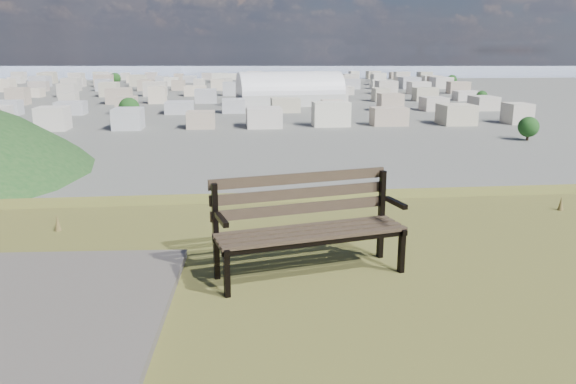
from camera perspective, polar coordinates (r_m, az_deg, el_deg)
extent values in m
cube|color=#3A3121|center=(4.97, 3.10, -4.67)|extent=(1.72, 0.47, 0.03)
cube|color=#3A3121|center=(5.07, 2.61, -4.27)|extent=(1.72, 0.47, 0.03)
cube|color=#3A3121|center=(5.18, 2.13, -3.88)|extent=(1.72, 0.47, 0.03)
cube|color=#3A3121|center=(5.28, 1.68, -3.51)|extent=(1.72, 0.47, 0.03)
cube|color=#3A3121|center=(5.30, 1.40, -1.67)|extent=(1.71, 0.42, 0.10)
cube|color=#3A3121|center=(5.29, 1.31, -0.14)|extent=(1.71, 0.42, 0.10)
cube|color=#3A3121|center=(5.28, 1.23, 1.41)|extent=(1.71, 0.42, 0.10)
cube|color=black|center=(4.79, -6.24, -8.18)|extent=(0.06, 0.07, 0.43)
cube|color=black|center=(5.10, -7.36, -4.05)|extent=(0.06, 0.07, 0.89)
cube|color=black|center=(4.91, -6.80, -5.36)|extent=(0.16, 0.48, 0.05)
cube|color=black|center=(4.79, -6.76, -2.81)|extent=(0.13, 0.35, 0.04)
cube|color=black|center=(5.38, 11.47, -5.86)|extent=(0.06, 0.07, 0.43)
cube|color=black|center=(5.65, 9.46, -2.30)|extent=(0.06, 0.07, 0.89)
cube|color=black|center=(5.48, 10.55, -3.41)|extent=(0.16, 0.48, 0.05)
cube|color=black|center=(5.37, 10.92, -1.08)|extent=(0.13, 0.35, 0.04)
cube|color=black|center=(4.98, 3.14, -5.18)|extent=(1.71, 0.43, 0.04)
cube|color=black|center=(5.30, 1.64, -3.93)|extent=(1.71, 0.43, 0.04)
cone|color=brown|center=(7.03, -22.36, -2.91)|extent=(0.08, 0.08, 0.19)
cone|color=brown|center=(8.16, 25.99, -1.05)|extent=(0.08, 0.08, 0.18)
cube|color=#B5B5B0|center=(289.11, 0.19, 9.40)|extent=(54.64, 28.65, 5.80)
cylinder|color=white|center=(288.88, 0.19, 9.97)|extent=(54.64, 28.65, 22.05)
cube|color=beige|center=(212.89, -22.02, 6.81)|extent=(11.00, 11.00, 7.00)
cube|color=#AB9C93|center=(207.63, -15.60, 7.16)|extent=(11.00, 11.00, 7.00)
cube|color=beige|center=(205.06, -8.92, 7.43)|extent=(11.00, 11.00, 7.00)
cube|color=#A8A7AC|center=(205.28, -2.16, 7.59)|extent=(11.00, 11.00, 7.00)
cube|color=#BAB197|center=(208.29, 4.50, 7.65)|extent=(11.00, 11.00, 7.00)
cube|color=tan|center=(213.96, 10.89, 7.62)|extent=(11.00, 11.00, 7.00)
cube|color=#BCB3A5|center=(222.09, 16.88, 7.50)|extent=(11.00, 11.00, 7.00)
cube|color=beige|center=(232.43, 22.38, 7.32)|extent=(11.00, 11.00, 7.00)
cube|color=#AB9C93|center=(271.38, -26.59, 7.73)|extent=(11.00, 11.00, 7.00)
cube|color=beige|center=(264.02, -21.66, 8.08)|extent=(11.00, 11.00, 7.00)
cube|color=#A8A7AC|center=(258.68, -16.48, 8.39)|extent=(11.00, 11.00, 7.00)
cube|color=#BAB197|center=(255.50, -11.13, 8.64)|extent=(11.00, 11.00, 7.00)
cube|color=tan|center=(254.55, -5.68, 8.81)|extent=(11.00, 11.00, 7.00)
cube|color=#BCB3A5|center=(255.86, -0.23, 8.91)|extent=(11.00, 11.00, 7.00)
cube|color=beige|center=(259.39, 5.12, 8.92)|extent=(11.00, 11.00, 7.00)
cube|color=beige|center=(265.05, 10.28, 8.87)|extent=(11.00, 11.00, 7.00)
cube|color=#AB9C93|center=(272.72, 15.18, 8.75)|extent=(11.00, 11.00, 7.00)
cube|color=beige|center=(282.23, 19.78, 8.58)|extent=(11.00, 11.00, 7.00)
cube|color=#BAB197|center=(322.33, -25.57, 8.63)|extent=(11.00, 11.00, 7.00)
cube|color=tan|center=(315.24, -21.41, 8.94)|extent=(11.00, 11.00, 7.00)
cube|color=#BCB3A5|center=(309.86, -17.08, 9.22)|extent=(11.00, 11.00, 7.00)
cube|color=beige|center=(306.27, -12.61, 9.44)|extent=(11.00, 11.00, 7.00)
cube|color=beige|center=(304.53, -8.06, 9.62)|extent=(11.00, 11.00, 7.00)
cube|color=#AB9C93|center=(304.68, -3.48, 9.73)|extent=(11.00, 11.00, 7.00)
cube|color=beige|center=(306.71, 1.07, 9.78)|extent=(11.00, 11.00, 7.00)
cube|color=#A8A7AC|center=(310.59, 5.53, 9.77)|extent=(11.00, 11.00, 7.00)
cube|color=#BAB197|center=(316.25, 9.86, 9.71)|extent=(11.00, 11.00, 7.00)
cube|color=tan|center=(323.60, 14.01, 9.60)|extent=(11.00, 11.00, 7.00)
cube|color=#BCB3A5|center=(332.51, 17.95, 9.45)|extent=(11.00, 11.00, 7.00)
cube|color=beige|center=(373.40, -24.83, 9.29)|extent=(11.00, 11.00, 7.00)
cube|color=#AB9C93|center=(366.52, -21.24, 9.56)|extent=(11.00, 11.00, 7.00)
cube|color=beige|center=(361.10, -17.51, 9.81)|extent=(11.00, 11.00, 7.00)
cube|color=#A8A7AC|center=(357.22, -13.68, 10.01)|extent=(11.00, 11.00, 7.00)
cube|color=#BAB197|center=(354.92, -9.78, 10.18)|extent=(11.00, 11.00, 7.00)
cube|color=tan|center=(354.24, -5.84, 10.30)|extent=(11.00, 11.00, 7.00)
cube|color=#BCB3A5|center=(355.18, -1.90, 10.38)|extent=(11.00, 11.00, 7.00)
cube|color=beige|center=(357.73, 2.00, 10.40)|extent=(11.00, 11.00, 7.00)
cube|color=beige|center=(361.86, 5.83, 10.38)|extent=(11.00, 11.00, 7.00)
cube|color=#AB9C93|center=(367.51, 9.55, 10.32)|extent=(11.00, 11.00, 7.00)
cube|color=beige|center=(374.62, 13.15, 10.22)|extent=(11.00, 11.00, 7.00)
cube|color=#A8A7AC|center=(383.10, 16.60, 10.09)|extent=(11.00, 11.00, 7.00)
cube|color=tan|center=(424.56, -24.27, 9.78)|extent=(11.00, 11.00, 7.00)
cube|color=#BCB3A5|center=(417.83, -21.10, 10.03)|extent=(11.00, 11.00, 7.00)
cube|color=beige|center=(412.39, -17.83, 10.25)|extent=(11.00, 11.00, 7.00)
cube|color=beige|center=(408.29, -14.48, 10.44)|extent=(11.00, 11.00, 7.00)
cube|color=#AB9C93|center=(405.57, -11.07, 10.60)|extent=(11.00, 11.00, 7.00)
cube|color=beige|center=(404.26, -7.62, 10.73)|extent=(11.00, 11.00, 7.00)
cube|color=#A8A7AC|center=(404.38, -4.16, 10.81)|extent=(11.00, 11.00, 7.00)
cube|color=#BAB197|center=(405.91, -0.71, 10.86)|extent=(11.00, 11.00, 7.00)
cube|color=tan|center=(408.85, 2.70, 10.87)|extent=(11.00, 11.00, 7.00)
cube|color=#BCB3A5|center=(413.17, 6.05, 10.84)|extent=(11.00, 11.00, 7.00)
cube|color=beige|center=(418.81, 9.33, 10.78)|extent=(11.00, 11.00, 7.00)
cube|color=beige|center=(425.74, 12.50, 10.69)|extent=(11.00, 11.00, 7.00)
cube|color=#AB9C93|center=(433.89, 15.56, 10.57)|extent=(11.00, 11.00, 7.00)
cube|color=beige|center=(483.49, -26.58, 9.93)|extent=(11.00, 11.00, 7.00)
cube|color=#A8A7AC|center=(475.78, -23.83, 10.17)|extent=(11.00, 11.00, 7.00)
cube|color=#BAB197|center=(469.17, -20.99, 10.39)|extent=(11.00, 11.00, 7.00)
cube|color=tan|center=(463.71, -18.08, 10.59)|extent=(11.00, 11.00, 7.00)
cube|color=#BCB3A5|center=(459.44, -15.10, 10.77)|extent=(11.00, 11.00, 7.00)
cube|color=beige|center=(456.40, -12.07, 10.92)|extent=(11.00, 11.00, 7.00)
cube|color=beige|center=(454.60, -9.01, 11.05)|extent=(11.00, 11.00, 7.00)
cube|color=#AB9C93|center=(454.07, -5.93, 11.14)|extent=(11.00, 11.00, 7.00)
cube|color=beige|center=(454.80, -2.84, 11.20)|extent=(11.00, 11.00, 7.00)
cube|color=#A8A7AC|center=(456.80, 0.22, 11.23)|extent=(11.00, 11.00, 7.00)
cube|color=#BAB197|center=(460.04, 3.25, 11.23)|extent=(11.00, 11.00, 7.00)
cube|color=tan|center=(464.50, 6.23, 11.20)|extent=(11.00, 11.00, 7.00)
cube|color=#BCB3A5|center=(470.14, 9.15, 11.14)|extent=(11.00, 11.00, 7.00)
cube|color=beige|center=(476.93, 11.98, 11.06)|extent=(11.00, 11.00, 7.00)
cube|color=beige|center=(484.81, 14.73, 10.95)|extent=(11.00, 11.00, 7.00)
cube|color=#AB9C93|center=(534.54, -25.96, 10.26)|extent=(11.00, 11.00, 7.00)
cube|color=beige|center=(527.03, -23.47, 10.48)|extent=(11.00, 11.00, 7.00)
cube|color=#A8A7AC|center=(520.52, -20.91, 10.68)|extent=(11.00, 11.00, 7.00)
cube|color=#BAB197|center=(515.05, -18.28, 10.87)|extent=(11.00, 11.00, 7.00)
cube|color=tan|center=(510.64, -15.60, 11.03)|extent=(11.00, 11.00, 7.00)
cube|color=#BCB3A5|center=(507.34, -12.88, 11.18)|extent=(11.00, 11.00, 7.00)
cube|color=beige|center=(505.15, -10.13, 11.30)|extent=(11.00, 11.00, 7.00)
cube|color=beige|center=(504.10, -7.35, 11.40)|extent=(11.00, 11.00, 7.00)
cube|color=#AB9C93|center=(504.19, -4.57, 11.47)|extent=(11.00, 11.00, 7.00)
cube|color=beige|center=(505.42, -1.79, 11.51)|extent=(11.00, 11.00, 7.00)
cube|color=#A8A7AC|center=(507.79, 0.96, 11.53)|extent=(11.00, 11.00, 7.00)
cube|color=#BAB197|center=(511.27, 3.69, 11.52)|extent=(11.00, 11.00, 7.00)
cube|color=tan|center=(515.84, 6.37, 11.48)|extent=(11.00, 11.00, 7.00)
cube|color=#BCB3A5|center=(521.49, 9.00, 11.43)|extent=(11.00, 11.00, 7.00)
cube|color=beige|center=(528.16, 11.57, 11.35)|extent=(11.00, 11.00, 7.00)
cube|color=beige|center=(535.82, 14.06, 11.25)|extent=(11.00, 11.00, 7.00)
cube|color=#AB9C93|center=(585.66, -25.46, 10.54)|extent=(11.00, 11.00, 7.00)
cube|color=beige|center=(578.32, -23.18, 10.74)|extent=(11.00, 11.00, 7.00)
cube|color=#A8A7AC|center=(571.89, -20.84, 10.92)|extent=(11.00, 11.00, 7.00)
cube|color=#BAB197|center=(566.40, -18.45, 11.09)|extent=(11.00, 11.00, 7.00)
cube|color=tan|center=(561.89, -16.01, 11.25)|extent=(11.00, 11.00, 7.00)
cube|color=#BCB3A5|center=(558.37, -13.54, 11.39)|extent=(11.00, 11.00, 7.00)
cube|color=beige|center=(555.87, -11.04, 11.50)|extent=(11.00, 11.00, 7.00)
cube|color=beige|center=(554.39, -8.52, 11.60)|extent=(11.00, 11.00, 7.00)
cube|color=#AB9C93|center=(553.96, -5.99, 11.67)|extent=(11.00, 11.00, 7.00)
cube|color=beige|center=(554.56, -3.45, 11.73)|extent=(11.00, 11.00, 7.00)
cube|color=#A8A7AC|center=(556.20, -0.93, 11.76)|extent=(11.00, 11.00, 7.00)
cube|color=#BAB197|center=(558.86, 1.57, 11.77)|extent=(11.00, 11.00, 7.00)
cube|color=tan|center=(562.54, 4.05, 11.75)|extent=(11.00, 11.00, 7.00)
cube|color=#BCB3A5|center=(567.21, 6.49, 11.72)|extent=(11.00, 11.00, 7.00)
cube|color=beige|center=(572.84, 8.88, 11.67)|extent=(11.00, 11.00, 7.00)
cube|color=beige|center=(579.42, 11.22, 11.59)|extent=(11.00, 11.00, 7.00)
cube|color=#AB9C93|center=(586.91, 13.51, 11.51)|extent=(11.00, 11.00, 7.00)
cylinder|color=#332619|center=(189.31, 23.15, 5.16)|extent=(0.80, 0.80, 2.10)
sphere|color=black|center=(188.90, 23.24, 6.10)|extent=(6.30, 6.30, 6.30)
cylinder|color=#332619|center=(228.13, -15.76, 7.19)|extent=(0.80, 0.80, 2.70)
sphere|color=black|center=(227.71, -15.83, 8.20)|extent=(8.10, 8.10, 8.10)
cylinder|color=#332619|center=(313.72, 19.05, 8.66)|extent=(0.80, 0.80, 1.95)
sphere|color=black|center=(313.49, 19.09, 9.19)|extent=(5.85, 5.85, 5.85)
cylinder|color=#332619|center=(408.99, 2.70, 10.54)|extent=(0.80, 0.80, 2.25)
sphere|color=black|center=(408.79, 2.71, 11.01)|extent=(6.75, 6.75, 6.75)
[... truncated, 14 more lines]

